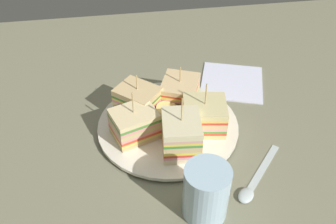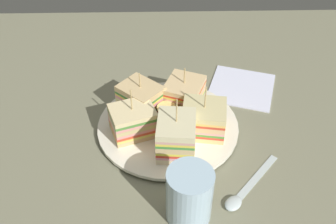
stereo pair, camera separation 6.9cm
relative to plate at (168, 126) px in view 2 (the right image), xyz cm
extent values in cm
cube|color=gray|center=(0.00, 0.00, -1.64)|extent=(129.97, 99.90, 1.80)
cylinder|color=white|center=(0.00, 0.00, -0.47)|extent=(16.62, 16.62, 0.55)
cylinder|color=white|center=(0.00, 0.00, 0.15)|extent=(26.81, 26.81, 0.67)
cube|color=#E1B67C|center=(-6.41, -2.04, 0.94)|extent=(9.38, 8.41, 0.90)
cube|color=#B2844C|center=(-2.82, -0.79, 0.94)|extent=(2.29, 5.83, 0.90)
cube|color=#E6D05C|center=(-6.41, -2.04, 1.67)|extent=(9.38, 8.41, 0.57)
cube|color=#E0492D|center=(-6.41, -2.04, 2.24)|extent=(9.38, 8.41, 0.57)
cube|color=pink|center=(-6.41, -2.04, 2.81)|extent=(9.38, 8.41, 0.57)
cube|color=#D4BE80|center=(-6.41, -2.04, 3.54)|extent=(9.38, 8.41, 0.90)
cube|color=#B2844C|center=(-2.82, -0.79, 3.54)|extent=(2.29, 5.83, 0.90)
cube|color=pink|center=(-6.41, -2.04, 4.28)|extent=(9.38, 8.41, 0.57)
cube|color=#54953F|center=(-6.41, -2.04, 4.85)|extent=(9.38, 8.41, 0.57)
cube|color=beige|center=(-6.41, -2.04, 5.58)|extent=(9.38, 8.41, 0.90)
cylinder|color=tan|center=(-6.41, -2.04, 8.21)|extent=(0.24, 0.24, 4.35)
cube|color=beige|center=(1.24, -6.61, 1.07)|extent=(7.14, 8.33, 1.17)
cube|color=#9E7242|center=(1.59, -2.82, 1.07)|extent=(6.33, 0.89, 1.17)
cube|color=pink|center=(1.24, -6.61, 1.92)|extent=(7.14, 8.33, 0.52)
cube|color=red|center=(1.24, -6.61, 2.44)|extent=(7.14, 8.33, 0.52)
cube|color=yellow|center=(1.24, -6.61, 2.97)|extent=(7.14, 8.33, 0.52)
cube|color=#D7B781|center=(1.24, -6.61, 3.81)|extent=(7.14, 8.33, 1.17)
cube|color=#B2844C|center=(1.59, -2.82, 3.81)|extent=(6.33, 0.89, 1.17)
cube|color=#439040|center=(1.24, -6.61, 4.66)|extent=(7.14, 8.33, 0.52)
cube|color=#F1D94B|center=(1.24, -6.61, 5.19)|extent=(7.14, 8.33, 0.52)
cube|color=#E0A79D|center=(1.24, -6.61, 5.71)|extent=(7.14, 8.33, 0.52)
cube|color=beige|center=(1.24, -6.61, 6.56)|extent=(7.14, 8.33, 1.17)
cylinder|color=tan|center=(1.24, -6.61, 9.46)|extent=(0.24, 0.24, 4.64)
cube|color=#E2C57D|center=(6.48, -1.82, 0.99)|extent=(8.75, 8.14, 1.02)
cube|color=#9E7242|center=(2.71, -1.25, 0.99)|extent=(1.36, 6.87, 1.02)
cube|color=#D6412D|center=(6.48, -1.82, 1.76)|extent=(8.75, 8.14, 0.51)
cube|color=#4E9738|center=(6.48, -1.82, 2.27)|extent=(8.75, 8.14, 0.51)
cube|color=#EEA4A2|center=(6.48, -1.82, 2.79)|extent=(8.75, 8.14, 0.51)
cube|color=#DDB584|center=(6.48, -1.82, 3.55)|extent=(8.75, 8.14, 1.02)
cube|color=#B2844C|center=(2.71, -1.25, 3.55)|extent=(1.36, 6.87, 1.02)
cube|color=red|center=(6.48, -1.82, 4.32)|extent=(8.75, 8.14, 0.51)
cube|color=#F1C360|center=(6.48, -1.82, 4.83)|extent=(8.75, 8.14, 0.51)
cube|color=beige|center=(6.48, -1.82, 5.60)|extent=(8.75, 8.14, 1.02)
cylinder|color=tan|center=(6.48, -1.82, 8.34)|extent=(0.24, 0.24, 4.46)
cube|color=beige|center=(3.31, 5.86, 0.96)|extent=(9.24, 9.76, 0.94)
cube|color=#9E7242|center=(1.88, 2.33, 0.96)|extent=(6.32, 2.79, 0.94)
cube|color=pink|center=(3.31, 5.86, 1.64)|extent=(9.24, 9.76, 0.42)
cube|color=#4DA242|center=(3.31, 5.86, 2.06)|extent=(9.24, 9.76, 0.42)
cube|color=#F5C94C|center=(3.31, 5.86, 2.49)|extent=(9.24, 9.76, 0.42)
cube|color=#E7C18A|center=(3.31, 5.86, 3.17)|extent=(9.24, 9.76, 0.94)
cube|color=#9E7242|center=(1.88, 2.33, 3.17)|extent=(6.32, 2.79, 0.94)
cube|color=pink|center=(3.31, 5.86, 3.85)|extent=(9.24, 9.76, 0.42)
cube|color=#ECD253|center=(3.31, 5.86, 4.28)|extent=(9.24, 9.76, 0.42)
cube|color=red|center=(3.31, 5.86, 4.70)|extent=(9.24, 9.76, 0.42)
cube|color=#E8C48A|center=(3.31, 5.86, 5.38)|extent=(9.24, 9.76, 0.94)
cylinder|color=tan|center=(3.31, 5.86, 7.52)|extent=(0.24, 0.24, 3.32)
cube|color=#E2B482|center=(-5.18, 4.30, 1.05)|extent=(9.90, 9.74, 1.13)
cube|color=#9E7242|center=(-2.30, 1.80, 1.05)|extent=(4.19, 4.75, 1.13)
cube|color=red|center=(-5.18, 4.30, 1.85)|extent=(9.90, 9.74, 0.46)
cube|color=#4C8138|center=(-5.18, 4.30, 2.31)|extent=(9.90, 9.74, 0.46)
cube|color=beige|center=(-5.18, 4.30, 3.11)|extent=(9.90, 9.74, 1.13)
cube|color=#B2844C|center=(-2.30, 1.80, 3.11)|extent=(4.19, 4.75, 1.13)
cube|color=pink|center=(-5.18, 4.30, 3.91)|extent=(9.90, 9.74, 0.46)
cube|color=#EBCC54|center=(-5.18, 4.30, 4.38)|extent=(9.90, 9.74, 0.46)
cube|color=#3A8436|center=(-5.18, 4.30, 4.84)|extent=(9.90, 9.74, 0.46)
cube|color=#E1BE83|center=(-5.18, 4.30, 5.64)|extent=(9.90, 9.74, 1.13)
cylinder|color=tan|center=(-5.18, 4.30, 7.76)|extent=(0.24, 0.24, 3.10)
cylinder|color=#E0D871|center=(-0.89, -0.42, 0.78)|extent=(3.69, 3.71, 0.76)
cylinder|color=#E4C87C|center=(-0.91, -0.98, 1.14)|extent=(4.24, 4.26, 0.76)
cylinder|color=#ECCE70|center=(1.12, -0.47, 1.48)|extent=(5.01, 5.02, 0.77)
cylinder|color=#ECD483|center=(0.50, -0.28, 1.71)|extent=(4.45, 4.38, 1.18)
cylinder|color=#ECC46B|center=(-0.05, -0.79, 2.28)|extent=(5.28, 5.31, 0.85)
cylinder|color=#E7C776|center=(0.14, 0.90, 3.62)|extent=(5.05, 5.09, 0.89)
cube|color=silver|center=(14.74, -12.33, -0.62)|extent=(9.01, 9.84, 0.25)
ellipsoid|color=silver|center=(9.80, -17.82, -0.24)|extent=(3.94, 4.01, 1.00)
cube|color=white|center=(16.42, 12.57, -0.49)|extent=(16.99, 17.17, 0.50)
cylinder|color=silver|center=(2.65, -19.24, 3.95)|extent=(6.90, 6.90, 9.38)
cylinder|color=white|center=(2.65, -19.24, 1.50)|extent=(6.35, 6.35, 4.49)
camera|label=1|loc=(-8.19, -51.86, 48.99)|focal=40.06mm
camera|label=2|loc=(-1.28, -52.49, 48.99)|focal=40.06mm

